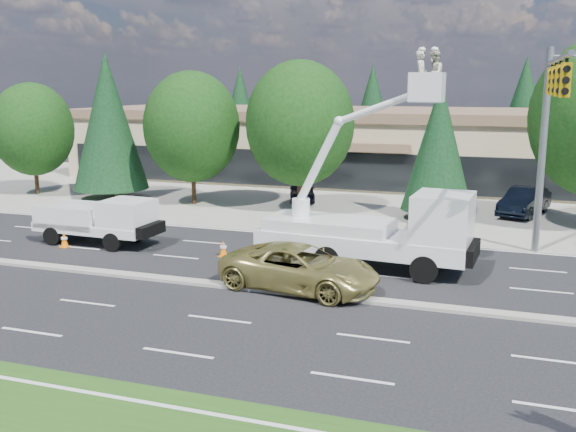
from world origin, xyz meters
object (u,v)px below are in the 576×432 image
(utility_pickup, at_px, (103,225))
(minivan, at_px, (300,268))
(signal_mast, at_px, (549,119))
(bucket_truck, at_px, (380,224))

(utility_pickup, distance_m, minivan, 11.44)
(minivan, bearing_deg, signal_mast, -44.43)
(minivan, bearing_deg, bucket_truck, -24.53)
(utility_pickup, bearing_deg, bucket_truck, 2.28)
(minivan, bearing_deg, utility_pickup, 80.13)
(signal_mast, bearing_deg, minivan, -142.81)
(signal_mast, distance_m, minivan, 11.88)
(signal_mast, height_order, minivan, signal_mast)
(utility_pickup, height_order, bucket_truck, bucket_truck)
(signal_mast, distance_m, utility_pickup, 20.23)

